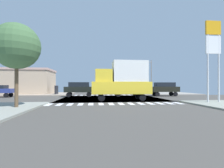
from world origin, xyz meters
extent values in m
cube|color=#45423E|center=(0.00, 0.00, -0.03)|extent=(14.00, 90.00, 0.05)
cube|color=#45423E|center=(0.00, 0.00, -0.03)|extent=(90.00, 12.00, 0.05)
cube|color=gray|center=(13.00, 12.00, 0.07)|extent=(12.00, 12.00, 0.14)
cube|color=gray|center=(-13.00, 12.00, 0.07)|extent=(12.00, 12.00, 0.14)
cube|color=silver|center=(-6.75, -7.30, 0.00)|extent=(0.50, 2.00, 0.01)
cube|color=silver|center=(-5.75, -7.30, 0.00)|extent=(0.50, 2.00, 0.01)
cube|color=silver|center=(-4.75, -7.30, 0.00)|extent=(0.50, 2.00, 0.01)
cube|color=silver|center=(-3.75, -7.30, 0.00)|extent=(0.50, 2.00, 0.01)
cube|color=silver|center=(-2.75, -7.30, 0.00)|extent=(0.50, 2.00, 0.01)
cube|color=silver|center=(-1.75, -7.30, 0.00)|extent=(0.50, 2.00, 0.01)
cube|color=silver|center=(-0.75, -7.30, 0.00)|extent=(0.50, 2.00, 0.01)
cube|color=silver|center=(0.25, -7.30, 0.00)|extent=(0.50, 2.00, 0.01)
cube|color=silver|center=(1.25, -7.30, 0.00)|extent=(0.50, 2.00, 0.01)
cube|color=silver|center=(2.25, -7.30, 0.00)|extent=(0.50, 2.00, 0.01)
cube|color=silver|center=(3.25, -7.30, 0.00)|extent=(0.50, 2.00, 0.01)
cube|color=silver|center=(4.25, -7.30, 0.00)|extent=(0.50, 2.00, 0.01)
cube|color=silver|center=(5.25, -7.30, 0.00)|extent=(0.50, 2.00, 0.01)
cube|color=silver|center=(6.25, -7.30, 0.00)|extent=(0.50, 2.00, 0.01)
cube|color=silver|center=(-6.75, 7.30, 0.00)|extent=(0.50, 2.00, 0.01)
cube|color=silver|center=(-5.75, 7.30, 0.00)|extent=(0.50, 2.00, 0.01)
cube|color=silver|center=(-4.75, 7.30, 0.00)|extent=(0.50, 2.00, 0.01)
cube|color=silver|center=(-3.75, 7.30, 0.00)|extent=(0.50, 2.00, 0.01)
cube|color=silver|center=(-2.75, 7.30, 0.00)|extent=(0.50, 2.00, 0.01)
cube|color=silver|center=(-1.75, 7.30, 0.00)|extent=(0.50, 2.00, 0.01)
cube|color=silver|center=(-0.75, 7.30, 0.00)|extent=(0.50, 2.00, 0.01)
cube|color=silver|center=(0.25, 7.30, 0.00)|extent=(0.50, 2.00, 0.01)
cube|color=silver|center=(1.25, 7.30, 0.00)|extent=(0.50, 2.00, 0.01)
cube|color=silver|center=(2.25, 7.30, 0.00)|extent=(0.50, 2.00, 0.01)
cube|color=silver|center=(3.25, 7.30, 0.00)|extent=(0.50, 2.00, 0.01)
cube|color=silver|center=(4.25, 7.30, 0.00)|extent=(0.50, 2.00, 0.01)
cube|color=silver|center=(5.25, 7.30, 0.00)|extent=(0.50, 2.00, 0.01)
cube|color=silver|center=(6.25, 7.30, 0.00)|extent=(0.50, 2.00, 0.01)
cylinder|color=gray|center=(8.74, 7.51, 3.39)|extent=(0.20, 0.20, 6.79)
cylinder|color=gray|center=(5.94, 7.51, 6.39)|extent=(5.59, 0.14, 0.14)
cube|color=#1E5123|center=(6.22, 7.51, 5.84)|extent=(0.32, 0.40, 1.00)
sphere|color=red|center=(6.22, 7.26, 6.15)|extent=(0.22, 0.22, 0.22)
sphere|color=black|center=(6.22, 7.26, 5.84)|extent=(0.22, 0.22, 0.22)
sphere|color=black|center=(6.22, 7.26, 5.53)|extent=(0.22, 0.22, 0.22)
cube|color=#1E5123|center=(3.82, 7.51, 5.84)|extent=(0.32, 0.40, 1.00)
sphere|color=red|center=(3.82, 7.26, 6.15)|extent=(0.22, 0.22, 0.22)
sphere|color=black|center=(3.82, 7.26, 5.84)|extent=(0.22, 0.22, 0.22)
sphere|color=black|center=(3.82, 7.26, 5.53)|extent=(0.22, 0.22, 0.22)
cylinder|color=silver|center=(9.04, -8.10, 4.21)|extent=(0.18, 0.18, 8.43)
cylinder|color=silver|center=(10.24, -8.10, 4.21)|extent=(0.18, 0.18, 8.43)
cube|color=orange|center=(9.64, -8.10, 7.73)|extent=(1.60, 0.20, 1.40)
cube|color=white|center=(9.64, -8.10, 5.98)|extent=(1.60, 0.16, 1.80)
cylinder|color=gray|center=(8.35, 18.20, 4.21)|extent=(0.16, 0.16, 8.41)
cylinder|color=gray|center=(7.65, 18.20, 8.31)|extent=(1.40, 0.10, 0.10)
ellipsoid|color=silver|center=(6.95, 18.20, 8.26)|extent=(0.60, 0.32, 0.20)
cube|color=tan|center=(-18.21, 12.11, 2.39)|extent=(13.89, 7.12, 4.78)
cube|color=#C69D90|center=(-18.21, 12.11, 4.98)|extent=(14.19, 7.42, 0.40)
cube|color=black|center=(-9.76, 9.55, 0.90)|extent=(0.24, 2.20, 1.80)
cylinder|color=brown|center=(-8.53, -9.89, 1.98)|extent=(0.28, 0.28, 3.95)
sphere|color=#3F633A|center=(-8.53, -9.89, 4.95)|extent=(3.61, 3.61, 3.61)
cylinder|color=black|center=(-1.28, 28.48, 0.34)|extent=(0.26, 0.68, 0.68)
cylinder|color=black|center=(-2.72, 28.48, 0.34)|extent=(0.26, 0.68, 0.68)
cylinder|color=black|center=(-1.28, 31.40, 0.34)|extent=(0.26, 0.68, 0.68)
cylinder|color=black|center=(-2.72, 31.40, 0.34)|extent=(0.26, 0.68, 0.68)
cube|color=silver|center=(-2.00, 29.94, 1.01)|extent=(1.80, 4.30, 0.66)
cube|color=black|center=(-2.00, 29.94, 1.61)|extent=(1.55, 2.24, 0.54)
cylinder|color=black|center=(-3.28, 4.28, 0.37)|extent=(0.74, 0.26, 0.74)
cylinder|color=black|center=(-3.28, 2.72, 0.37)|extent=(0.74, 0.26, 0.74)
cylinder|color=black|center=(-6.41, 4.28, 0.37)|extent=(0.74, 0.26, 0.74)
cylinder|color=black|center=(-6.41, 2.72, 0.37)|extent=(0.74, 0.26, 0.74)
cube|color=black|center=(-4.84, 3.50, 1.18)|extent=(4.60, 1.96, 0.88)
cube|color=black|center=(-4.84, 3.50, 1.98)|extent=(3.22, 1.69, 0.72)
cylinder|color=black|center=(11.18, 4.28, 0.37)|extent=(0.74, 0.26, 0.74)
cylinder|color=black|center=(11.18, 2.72, 0.37)|extent=(0.74, 0.26, 0.74)
cylinder|color=black|center=(8.06, 4.28, 0.37)|extent=(0.74, 0.26, 0.74)
cylinder|color=black|center=(8.06, 2.72, 0.37)|extent=(0.74, 0.26, 0.74)
cube|color=black|center=(9.62, 3.50, 1.18)|extent=(4.60, 1.96, 0.88)
cube|color=black|center=(9.62, 3.50, 1.98)|extent=(3.22, 1.69, 0.72)
cylinder|color=black|center=(-15.64, 4.22, 0.34)|extent=(0.68, 0.26, 0.68)
cylinder|color=black|center=(-15.64, 2.78, 0.34)|extent=(0.68, 0.26, 0.68)
cylinder|color=black|center=(-1.28, 11.21, 0.34)|extent=(0.26, 0.68, 0.68)
cylinder|color=black|center=(-2.72, 11.21, 0.34)|extent=(0.26, 0.68, 0.68)
cylinder|color=black|center=(-1.28, 14.13, 0.34)|extent=(0.26, 0.68, 0.68)
cylinder|color=black|center=(-2.72, 14.13, 0.34)|extent=(0.26, 0.68, 0.68)
cube|color=navy|center=(-2.00, 12.67, 1.01)|extent=(1.80, 4.30, 0.66)
cube|color=black|center=(-2.00, 12.67, 1.61)|extent=(1.55, 2.24, 0.54)
cylinder|color=black|center=(-1.57, -4.46, 0.40)|extent=(0.80, 0.26, 0.80)
cylinder|color=black|center=(-1.57, -2.54, 0.40)|extent=(0.80, 0.26, 0.80)
cylinder|color=black|center=(3.32, -4.46, 0.40)|extent=(0.80, 0.26, 0.80)
cylinder|color=black|center=(3.32, -2.54, 0.40)|extent=(0.80, 0.26, 0.80)
cube|color=yellow|center=(0.88, -3.50, 1.54)|extent=(7.20, 2.40, 1.49)
cube|color=white|center=(1.96, -3.50, 3.57)|extent=(4.18, 2.30, 2.56)
cube|color=yellow|center=(-1.28, -3.50, 3.03)|extent=(2.02, 2.11, 1.49)
cylinder|color=black|center=(4.58, 4.28, 0.37)|extent=(0.74, 0.26, 0.74)
cylinder|color=black|center=(4.58, 2.72, 0.37)|extent=(0.74, 0.26, 0.74)
cylinder|color=black|center=(1.45, 4.28, 0.37)|extent=(0.74, 0.26, 0.74)
cylinder|color=black|center=(1.45, 2.72, 0.37)|extent=(0.74, 0.26, 0.74)
cube|color=#595957|center=(3.02, 3.50, 1.18)|extent=(4.60, 1.96, 0.88)
cube|color=black|center=(3.02, 3.50, 1.98)|extent=(3.22, 1.69, 0.72)
camera|label=1|loc=(-2.44, -23.60, 1.86)|focal=26.37mm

